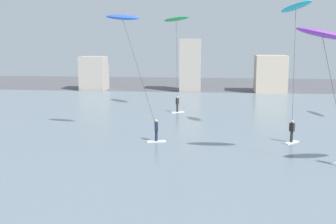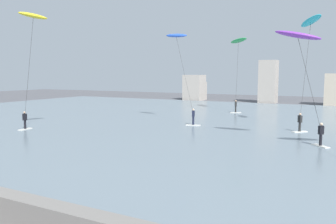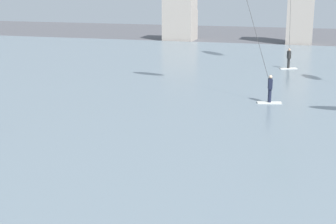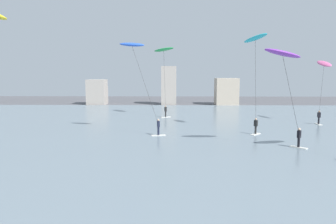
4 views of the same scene
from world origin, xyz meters
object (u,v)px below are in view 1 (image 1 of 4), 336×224
at_px(kitesurfer_blue, 127,33).
at_px(kitesurfer_green, 176,25).
at_px(kitesurfer_purple, 325,47).
at_px(kitesurfer_cyan, 296,20).

distance_m(kitesurfer_blue, kitesurfer_green, 13.00).
distance_m(kitesurfer_purple, kitesurfer_blue, 14.20).
bearing_deg(kitesurfer_purple, kitesurfer_blue, 152.44).
xyz_separation_m(kitesurfer_purple, kitesurfer_blue, (-12.56, 6.55, 0.89)).
height_order(kitesurfer_blue, kitesurfer_cyan, kitesurfer_cyan).
bearing_deg(kitesurfer_green, kitesurfer_purple, -62.33).
relative_size(kitesurfer_blue, kitesurfer_cyan, 0.91).
xyz_separation_m(kitesurfer_cyan, kitesurfer_green, (-9.84, 11.26, 0.05)).
bearing_deg(kitesurfer_blue, kitesurfer_purple, -27.56).
height_order(kitesurfer_purple, kitesurfer_cyan, kitesurfer_cyan).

